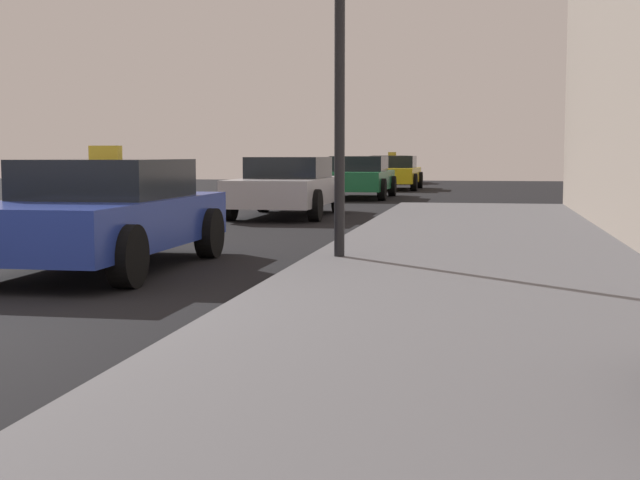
{
  "coord_description": "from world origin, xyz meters",
  "views": [
    {
      "loc": [
        4.02,
        -6.25,
        1.33
      ],
      "look_at": [
        2.9,
        -0.07,
        0.73
      ],
      "focal_mm": 50.95,
      "sensor_mm": 36.0,
      "label": 1
    }
  ],
  "objects_px": {
    "car_silver": "(288,186)",
    "car_red": "(392,169)",
    "car_blue": "(101,213)",
    "car_yellow": "(393,172)",
    "car_green": "(359,177)"
  },
  "relations": [
    {
      "from": "car_blue",
      "to": "car_yellow",
      "type": "distance_m",
      "value": 24.57
    },
    {
      "from": "car_blue",
      "to": "car_red",
      "type": "relative_size",
      "value": 1.04
    },
    {
      "from": "car_blue",
      "to": "car_red",
      "type": "bearing_deg",
      "value": -90.15
    },
    {
      "from": "car_yellow",
      "to": "car_red",
      "type": "xyz_separation_m",
      "value": [
        -0.84,
        7.74,
        -0.0
      ]
    },
    {
      "from": "car_blue",
      "to": "car_silver",
      "type": "bearing_deg",
      "value": -91.15
    },
    {
      "from": "car_blue",
      "to": "car_silver",
      "type": "xyz_separation_m",
      "value": [
        0.19,
        9.25,
        -0.0
      ]
    },
    {
      "from": "car_blue",
      "to": "car_yellow",
      "type": "relative_size",
      "value": 0.95
    },
    {
      "from": "car_blue",
      "to": "car_yellow",
      "type": "xyz_separation_m",
      "value": [
        0.92,
        24.55,
        0.0
      ]
    },
    {
      "from": "car_blue",
      "to": "car_silver",
      "type": "height_order",
      "value": "car_blue"
    },
    {
      "from": "car_silver",
      "to": "car_green",
      "type": "xyz_separation_m",
      "value": [
        0.4,
        8.3,
        0.0
      ]
    },
    {
      "from": "car_blue",
      "to": "car_green",
      "type": "distance_m",
      "value": 17.56
    },
    {
      "from": "car_yellow",
      "to": "car_red",
      "type": "distance_m",
      "value": 7.79
    },
    {
      "from": "car_blue",
      "to": "car_red",
      "type": "distance_m",
      "value": 32.3
    },
    {
      "from": "car_blue",
      "to": "car_silver",
      "type": "distance_m",
      "value": 9.26
    },
    {
      "from": "car_silver",
      "to": "car_red",
      "type": "distance_m",
      "value": 23.05
    }
  ]
}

